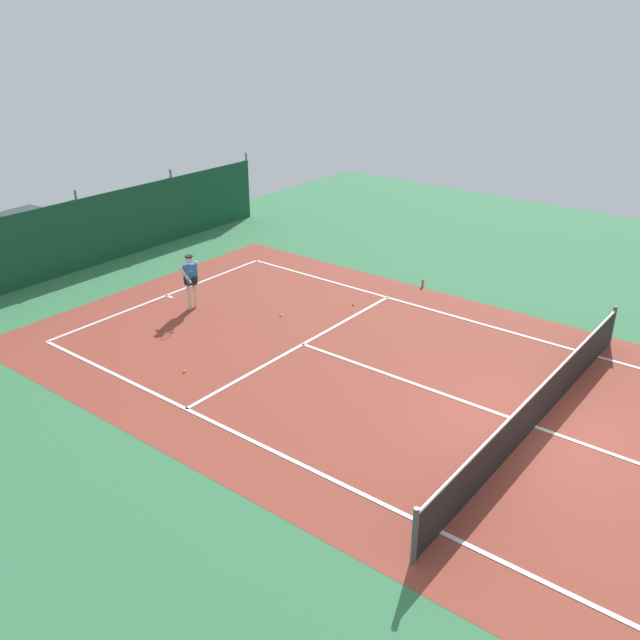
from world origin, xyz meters
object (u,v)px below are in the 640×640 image
(tennis_ball_by_sideline, at_px, (353,304))
(water_bottle, at_px, (423,283))
(tennis_net, at_px, (538,406))
(tennis_player, at_px, (191,278))
(tennis_ball_near_player, at_px, (281,315))
(parked_car, at_px, (32,236))
(tennis_ball_midcourt, at_px, (184,371))

(tennis_ball_by_sideline, distance_m, water_bottle, 2.76)
(tennis_net, height_order, tennis_player, tennis_player)
(water_bottle, bearing_deg, tennis_ball_near_player, 155.81)
(parked_car, xyz_separation_m, water_bottle, (6.15, -12.23, -0.72))
(tennis_net, distance_m, tennis_ball_midcourt, 8.28)
(tennis_ball_midcourt, bearing_deg, tennis_ball_near_player, 5.06)
(parked_car, bearing_deg, tennis_player, -92.72)
(tennis_ball_by_sideline, bearing_deg, water_bottle, -18.26)
(tennis_ball_near_player, xyz_separation_m, tennis_ball_midcourt, (-4.00, -0.35, 0.00))
(tennis_ball_by_sideline, bearing_deg, parked_car, 107.29)
(tennis_ball_near_player, distance_m, water_bottle, 5.01)
(tennis_ball_near_player, distance_m, parked_car, 10.33)
(tennis_ball_midcourt, height_order, water_bottle, water_bottle)
(tennis_ball_by_sideline, bearing_deg, tennis_player, 130.55)
(tennis_net, height_order, tennis_ball_midcourt, tennis_net)
(tennis_player, xyz_separation_m, tennis_ball_midcourt, (-2.84, -2.81, -0.93))
(tennis_player, height_order, tennis_ball_by_sideline, tennis_player)
(tennis_ball_midcourt, height_order, parked_car, parked_car)
(tennis_ball_near_player, distance_m, tennis_ball_midcourt, 4.02)
(tennis_player, relative_size, water_bottle, 6.83)
(tennis_net, distance_m, tennis_ball_near_player, 8.15)
(tennis_ball_near_player, xyz_separation_m, water_bottle, (4.57, -2.05, 0.09))
(tennis_player, relative_size, tennis_ball_midcourt, 24.85)
(tennis_player, distance_m, water_bottle, 7.34)
(tennis_ball_midcourt, bearing_deg, parked_car, 77.06)
(tennis_net, distance_m, parked_car, 18.26)
(tennis_ball_by_sideline, xyz_separation_m, water_bottle, (2.62, -0.86, 0.09))
(tennis_ball_midcourt, xyz_separation_m, tennis_ball_by_sideline, (5.96, -0.83, 0.00))
(tennis_ball_midcourt, bearing_deg, tennis_ball_by_sideline, -7.97)
(tennis_net, xyz_separation_m, tennis_ball_near_player, (1.02, 8.07, -0.48))
(tennis_ball_near_player, bearing_deg, tennis_ball_midcourt, -174.94)
(tennis_net, xyz_separation_m, tennis_ball_by_sideline, (2.98, 6.88, -0.48))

